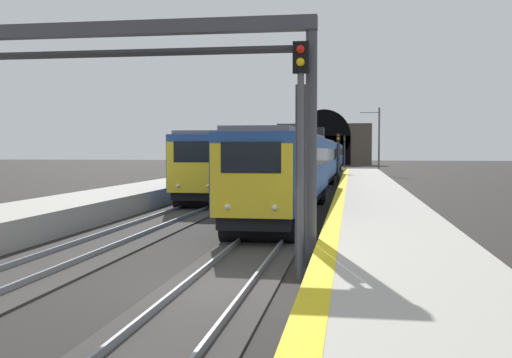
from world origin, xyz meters
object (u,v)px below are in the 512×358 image
Objects in this scene: railway_signal_near at (301,142)px; railway_signal_far at (344,148)px; overhead_signal_gantry at (135,79)px; catenary_mast_near at (379,140)px; train_adjacent_platform at (271,157)px; railway_signal_mid at (338,154)px; train_main_approaching at (319,159)px.

railway_signal_far is at bearing -180.00° from railway_signal_near.
catenary_mast_near is (61.72, -8.76, -0.69)m from overhead_signal_gantry.
overhead_signal_gantry reaches higher than train_adjacent_platform.
railway_signal_mid is (41.54, 0.00, -0.59)m from railway_signal_near.
railway_signal_near is at bearing 0.00° from railway_signal_mid.
train_adjacent_platform is at bearing -128.99° from railway_signal_mid.
catenary_mast_near is at bearing 9.28° from railway_signal_far.
train_main_approaching is 9.16× the size of catenary_mast_near.
railway_signal_far reaches higher than railway_signal_mid.
railway_signal_near is (-41.88, -1.72, 1.06)m from train_main_approaching.
catenary_mast_near reaches higher than railway_signal_near.
railway_signal_near is 1.04× the size of railway_signal_far.
railway_signal_near is 0.61× the size of overhead_signal_gantry.
railway_signal_far is (89.46, 0.00, -0.02)m from railway_signal_near.
catenary_mast_near reaches higher than train_adjacent_platform.
train_adjacent_platform is 13.87× the size of railway_signal_mid.
railway_signal_far is 89.20m from overhead_signal_gantry.
overhead_signal_gantry is (-41.50, 2.57, 2.69)m from train_main_approaching.
train_main_approaching is at bearing -3.54° from overhead_signal_gantry.
railway_signal_mid is at bearing 49.96° from train_adjacent_platform.
railway_signal_far is 0.59× the size of overhead_signal_gantry.
railway_signal_mid is 0.49× the size of overhead_signal_gantry.
railway_signal_near is at bearing 175.88° from catenary_mast_near.
railway_signal_mid is at bearing -180.00° from railway_signal_near.
train_adjacent_platform is 47.59m from railway_signal_near.
overhead_signal_gantry is at bearing 2.10° from train_adjacent_platform.
train_main_approaching is 1.82m from railway_signal_mid.
train_adjacent_platform reaches higher than railway_signal_mid.
overhead_signal_gantry reaches higher than railway_signal_mid.
train_main_approaching is at bearing -2.07° from railway_signal_far.
catenary_mast_near reaches higher than train_main_approaching.
railway_signal_mid is at bearing 79.78° from train_main_approaching.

